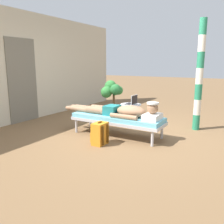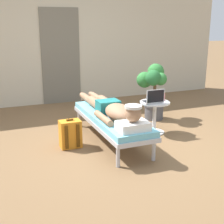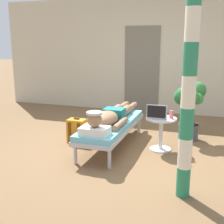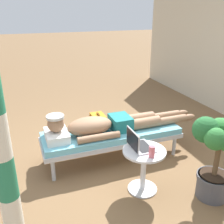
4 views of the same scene
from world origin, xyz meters
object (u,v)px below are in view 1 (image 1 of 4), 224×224
lounge_chair (117,119)px  side_table (131,111)px  backpack (100,134)px  porch_post (199,76)px  person_reclining (121,111)px  potted_plant (113,96)px  drink_glass (133,101)px  laptop (132,102)px

lounge_chair → side_table: bearing=6.3°
lounge_chair → backpack: backpack is taller
lounge_chair → side_table: (0.79, 0.09, 0.01)m
side_table → porch_post: 1.67m
person_reclining → backpack: bearing=172.5°
potted_plant → porch_post: 2.16m
side_table → drink_glass: bearing=2.9°
side_table → potted_plant: (0.36, 0.70, 0.25)m
lounge_chair → person_reclining: bearing=-90.0°
laptop → person_reclining: bearing=-171.3°
lounge_chair → potted_plant: (1.15, 0.79, 0.26)m
laptop → potted_plant: bearing=60.6°
person_reclining → backpack: person_reclining is taller
drink_glass → laptop: bearing=-164.4°
potted_plant → drink_glass: bearing=-107.1°
side_table → laptop: (-0.06, -0.05, 0.23)m
backpack → laptop: bearing=1.2°
side_table → potted_plant: size_ratio=0.52×
person_reclining → porch_post: porch_post is taller
backpack → potted_plant: size_ratio=0.42×
lounge_chair → side_table: side_table is taller
lounge_chair → porch_post: 1.99m
laptop → backpack: laptop is taller
lounge_chair → porch_post: porch_post is taller
lounge_chair → potted_plant: potted_plant is taller
lounge_chair → backpack: (-0.63, 0.01, -0.15)m
person_reclining → lounge_chair: bearing=90.0°
side_table → person_reclining: bearing=-168.4°
drink_glass → backpack: size_ratio=0.30×
lounge_chair → porch_post: size_ratio=0.81×
backpack → potted_plant: (1.79, 0.78, 0.41)m
side_table → porch_post: (0.48, -1.38, 0.82)m
person_reclining → side_table: person_reclining is taller
lounge_chair → laptop: (0.73, 0.04, 0.24)m
person_reclining → laptop: size_ratio=7.00×
backpack → potted_plant: 1.99m
person_reclining → laptop: bearing=8.7°
side_table → porch_post: bearing=-70.7°
person_reclining → potted_plant: bearing=36.8°
person_reclining → porch_post: size_ratio=0.92×
side_table → backpack: bearing=-176.8°
porch_post → backpack: bearing=145.7°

